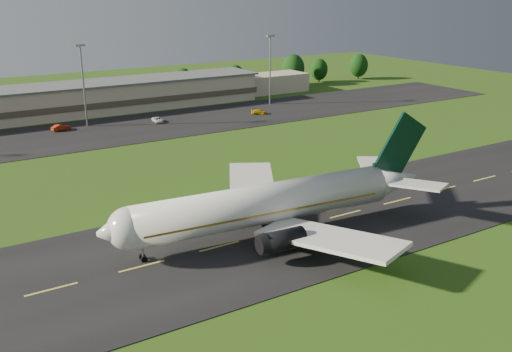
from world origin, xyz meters
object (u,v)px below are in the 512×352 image
airliner (270,204)px  light_mast_east (270,61)px  light_mast_centre (83,76)px  terminal (74,100)px  service_vehicle_b (61,127)px  service_vehicle_d (259,112)px  service_vehicle_c (158,120)px

airliner → light_mast_east: light_mast_east is taller
light_mast_centre → terminal: bearing=85.0°
service_vehicle_b → airliner: bearing=175.3°
airliner → light_mast_east: size_ratio=2.52×
airliner → service_vehicle_d: bearing=64.0°
airliner → service_vehicle_c: size_ratio=11.67×
service_vehicle_b → light_mast_centre: bearing=-90.1°
light_mast_centre → service_vehicle_d: 47.42m
airliner → light_mast_centre: bearing=97.1°
terminal → light_mast_east: light_mast_east is taller
service_vehicle_b → service_vehicle_c: service_vehicle_b is taller
airliner → service_vehicle_c: (13.77, 74.80, -3.95)m
light_mast_centre → service_vehicle_b: 13.78m
light_mast_centre → service_vehicle_c: size_ratio=4.63×
airliner → terminal: airliner is taller
light_mast_east → service_vehicle_b: size_ratio=4.49×
light_mast_east → service_vehicle_d: light_mast_east is taller
light_mast_east → service_vehicle_c: size_ratio=4.63×
service_vehicle_b → service_vehicle_c: size_ratio=1.03×
airliner → terminal: bearing=95.9°
service_vehicle_c → service_vehicle_d: service_vehicle_d is taller
light_mast_east → service_vehicle_c: bearing=-172.1°
terminal → service_vehicle_c: (15.41, -21.45, -3.28)m
terminal → service_vehicle_d: 50.99m
light_mast_centre → service_vehicle_c: light_mast_centre is taller
airliner → light_mast_east: (51.95, 80.07, 8.08)m
airliner → service_vehicle_c: 76.16m
terminal → light_mast_centre: 18.45m
light_mast_east → service_vehicle_d: (-10.39, -10.70, -11.99)m
airliner → service_vehicle_d: size_ratio=11.48×
airliner → terminal: (-1.64, 96.26, -0.67)m
airliner → service_vehicle_b: size_ratio=11.31×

